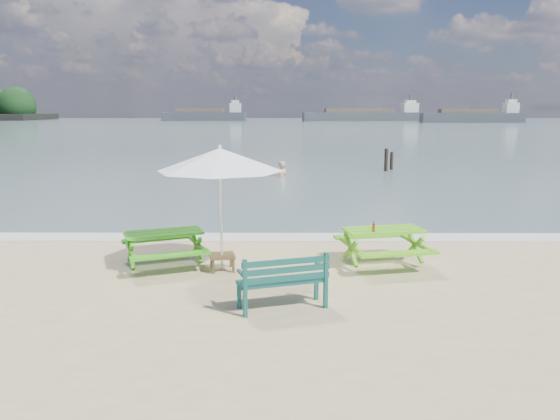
{
  "coord_description": "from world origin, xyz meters",
  "views": [
    {
      "loc": [
        0.03,
        -8.78,
        3.21
      ],
      "look_at": [
        -0.04,
        3.0,
        1.0
      ],
      "focal_mm": 35.0,
      "sensor_mm": 36.0,
      "label": 1
    }
  ],
  "objects_px": {
    "park_bench": "(282,292)",
    "beer_bottle": "(374,228)",
    "picnic_table_left": "(164,250)",
    "swimmer": "(281,180)",
    "patio_umbrella": "(220,160)",
    "side_table": "(222,262)",
    "picnic_table_right": "(383,248)"
  },
  "relations": [
    {
      "from": "side_table",
      "to": "beer_bottle",
      "type": "height_order",
      "value": "beer_bottle"
    },
    {
      "from": "side_table",
      "to": "beer_bottle",
      "type": "bearing_deg",
      "value": 2.27
    },
    {
      "from": "patio_umbrella",
      "to": "beer_bottle",
      "type": "relative_size",
      "value": 12.76
    },
    {
      "from": "swimmer",
      "to": "park_bench",
      "type": "bearing_deg",
      "value": -89.75
    },
    {
      "from": "picnic_table_right",
      "to": "swimmer",
      "type": "relative_size",
      "value": 1.14
    },
    {
      "from": "picnic_table_left",
      "to": "swimmer",
      "type": "distance_m",
      "value": 15.22
    },
    {
      "from": "patio_umbrella",
      "to": "beer_bottle",
      "type": "distance_m",
      "value": 3.34
    },
    {
      "from": "park_bench",
      "to": "beer_bottle",
      "type": "xyz_separation_m",
      "value": [
        1.83,
        2.22,
        0.57
      ]
    },
    {
      "from": "patio_umbrella",
      "to": "picnic_table_right",
      "type": "bearing_deg",
      "value": 6.63
    },
    {
      "from": "picnic_table_left",
      "to": "picnic_table_right",
      "type": "xyz_separation_m",
      "value": [
        4.5,
        0.13,
        0.02
      ]
    },
    {
      "from": "side_table",
      "to": "patio_umbrella",
      "type": "bearing_deg",
      "value": 0.0
    },
    {
      "from": "picnic_table_right",
      "to": "beer_bottle",
      "type": "bearing_deg",
      "value": -134.07
    },
    {
      "from": "picnic_table_left",
      "to": "beer_bottle",
      "type": "relative_size",
      "value": 9.39
    },
    {
      "from": "patio_umbrella",
      "to": "beer_bottle",
      "type": "height_order",
      "value": "patio_umbrella"
    },
    {
      "from": "patio_umbrella",
      "to": "picnic_table_left",
      "type": "bearing_deg",
      "value": 168.38
    },
    {
      "from": "park_bench",
      "to": "side_table",
      "type": "height_order",
      "value": "park_bench"
    },
    {
      "from": "park_bench",
      "to": "beer_bottle",
      "type": "height_order",
      "value": "beer_bottle"
    },
    {
      "from": "picnic_table_left",
      "to": "swimmer",
      "type": "height_order",
      "value": "picnic_table_left"
    },
    {
      "from": "beer_bottle",
      "to": "side_table",
      "type": "bearing_deg",
      "value": -177.73
    },
    {
      "from": "picnic_table_right",
      "to": "beer_bottle",
      "type": "distance_m",
      "value": 0.6
    },
    {
      "from": "park_bench",
      "to": "picnic_table_right",
      "type": "bearing_deg",
      "value": 50.05
    },
    {
      "from": "picnic_table_left",
      "to": "park_bench",
      "type": "height_order",
      "value": "park_bench"
    },
    {
      "from": "park_bench",
      "to": "side_table",
      "type": "relative_size",
      "value": 2.59
    },
    {
      "from": "park_bench",
      "to": "patio_umbrella",
      "type": "xyz_separation_m",
      "value": [
        -1.21,
        2.1,
        1.95
      ]
    },
    {
      "from": "side_table",
      "to": "swimmer",
      "type": "distance_m",
      "value": 15.32
    },
    {
      "from": "beer_bottle",
      "to": "swimmer",
      "type": "height_order",
      "value": "beer_bottle"
    },
    {
      "from": "beer_bottle",
      "to": "swimmer",
      "type": "distance_m",
      "value": 15.31
    },
    {
      "from": "park_bench",
      "to": "swimmer",
      "type": "distance_m",
      "value": 17.38
    },
    {
      "from": "picnic_table_left",
      "to": "patio_umbrella",
      "type": "relative_size",
      "value": 0.74
    },
    {
      "from": "picnic_table_right",
      "to": "swimmer",
      "type": "height_order",
      "value": "picnic_table_right"
    },
    {
      "from": "swimmer",
      "to": "picnic_table_right",
      "type": "bearing_deg",
      "value": -81.76
    },
    {
      "from": "side_table",
      "to": "swimmer",
      "type": "xyz_separation_m",
      "value": [
        1.13,
        15.28,
        -0.35
      ]
    }
  ]
}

